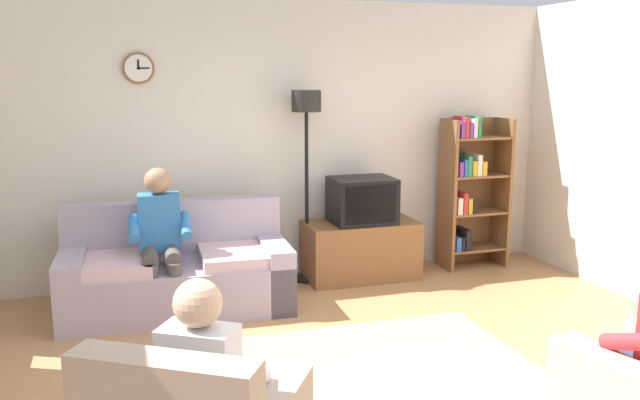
# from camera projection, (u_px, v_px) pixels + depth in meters

# --- Properties ---
(ground_plane) EXTENTS (12.00, 12.00, 0.00)m
(ground_plane) POSITION_uv_depth(u_px,v_px,m) (384.00, 389.00, 4.22)
(ground_plane) COLOR #B27F51
(back_wall_assembly) EXTENTS (6.20, 0.17, 2.70)m
(back_wall_assembly) POSITION_uv_depth(u_px,v_px,m) (281.00, 141.00, 6.46)
(back_wall_assembly) COLOR silver
(back_wall_assembly) RESTS_ON ground_plane
(couch) EXTENTS (1.93, 0.95, 0.90)m
(couch) POSITION_uv_depth(u_px,v_px,m) (177.00, 274.00, 5.61)
(couch) COLOR #A899A8
(couch) RESTS_ON ground_plane
(tv_stand) EXTENTS (1.10, 0.56, 0.57)m
(tv_stand) POSITION_uv_depth(u_px,v_px,m) (361.00, 250.00, 6.48)
(tv_stand) COLOR brown
(tv_stand) RESTS_ON ground_plane
(tv) EXTENTS (0.60, 0.49, 0.44)m
(tv) POSITION_uv_depth(u_px,v_px,m) (362.00, 200.00, 6.36)
(tv) COLOR black
(tv) RESTS_ON tv_stand
(bookshelf) EXTENTS (0.68, 0.36, 1.58)m
(bookshelf) POSITION_uv_depth(u_px,v_px,m) (469.00, 188.00, 6.81)
(bookshelf) COLOR brown
(bookshelf) RESTS_ON ground_plane
(floor_lamp) EXTENTS (0.28, 0.28, 1.85)m
(floor_lamp) POSITION_uv_depth(u_px,v_px,m) (306.00, 133.00, 6.20)
(floor_lamp) COLOR black
(floor_lamp) RESTS_ON ground_plane
(area_rug) EXTENTS (2.20, 1.70, 0.01)m
(area_rug) POSITION_uv_depth(u_px,v_px,m) (377.00, 372.00, 4.46)
(area_rug) COLOR gray
(area_rug) RESTS_ON ground_plane
(person_on_couch) EXTENTS (0.52, 0.55, 1.24)m
(person_on_couch) POSITION_uv_depth(u_px,v_px,m) (160.00, 234.00, 5.40)
(person_on_couch) COLOR #3372B2
(person_on_couch) RESTS_ON ground_plane
(person_in_left_armchair) EXTENTS (0.61, 0.64, 1.12)m
(person_in_left_armchair) POSITION_uv_depth(u_px,v_px,m) (209.00, 380.00, 3.04)
(person_in_left_armchair) COLOR silver
(person_in_left_armchair) RESTS_ON ground_plane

